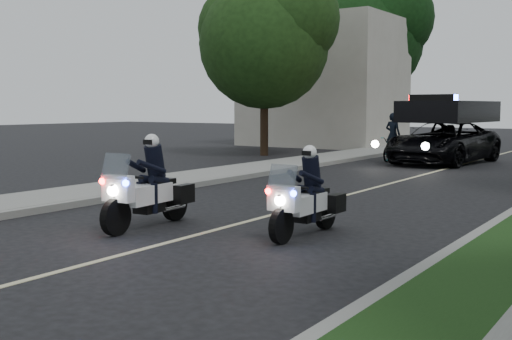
{
  "coord_description": "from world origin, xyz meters",
  "views": [
    {
      "loc": [
        6.72,
        -5.45,
        2.19
      ],
      "look_at": [
        0.19,
        4.2,
        1.0
      ],
      "focal_mm": 43.89,
      "sensor_mm": 36.0,
      "label": 1
    }
  ],
  "objects": [
    {
      "name": "tree_left_far",
      "position": [
        -9.24,
        29.58,
        0.0
      ],
      "size": [
        7.5,
        7.5,
        11.87
      ],
      "primitive_type": null,
      "rotation": [
        0.0,
        0.0,
        -0.06
      ],
      "color": "black",
      "rests_on": "ground"
    },
    {
      "name": "building_far",
      "position": [
        -10.0,
        26.0,
        3.5
      ],
      "size": [
        8.0,
        6.0,
        7.0
      ],
      "primitive_type": "cube",
      "color": "#A8A396",
      "rests_on": "ground"
    },
    {
      "name": "ground",
      "position": [
        0.0,
        0.0,
        0.0
      ],
      "size": [
        120.0,
        120.0,
        0.0
      ],
      "primitive_type": "plane",
      "color": "black",
      "rests_on": "ground"
    },
    {
      "name": "bicycle",
      "position": [
        -2.76,
        18.36,
        0.0
      ],
      "size": [
        0.7,
        1.87,
        0.97
      ],
      "primitive_type": "imported",
      "rotation": [
        0.0,
        0.0,
        0.03
      ],
      "color": "black",
      "rests_on": "ground"
    },
    {
      "name": "curb_left",
      "position": [
        -4.1,
        10.0,
        0.07
      ],
      "size": [
        0.2,
        60.0,
        0.15
      ],
      "primitive_type": "cube",
      "color": "gray",
      "rests_on": "ground"
    },
    {
      "name": "tree_left_near",
      "position": [
        -8.64,
        17.9,
        0.0
      ],
      "size": [
        7.44,
        7.44,
        9.6
      ],
      "primitive_type": null,
      "rotation": [
        0.0,
        0.0,
        0.36
      ],
      "color": "#1F4216",
      "rests_on": "ground"
    },
    {
      "name": "sidewalk_left",
      "position": [
        -5.2,
        10.0,
        0.08
      ],
      "size": [
        2.0,
        60.0,
        0.16
      ],
      "primitive_type": "cube",
      "color": "gray",
      "rests_on": "ground"
    },
    {
      "name": "police_moto_left",
      "position": [
        -1.17,
        2.73,
        0.0
      ],
      "size": [
        0.85,
        2.05,
        1.7
      ],
      "primitive_type": null,
      "rotation": [
        0.0,
        0.0,
        0.08
      ],
      "color": "white",
      "rests_on": "ground"
    },
    {
      "name": "police_moto_right",
      "position": [
        1.56,
        3.68,
        0.0
      ],
      "size": [
        0.64,
        1.81,
        1.54
      ],
      "primitive_type": null,
      "rotation": [
        0.0,
        0.0,
        -0.0
      ],
      "color": "silver",
      "rests_on": "ground"
    },
    {
      "name": "lane_marking",
      "position": [
        0.0,
        10.0,
        0.0
      ],
      "size": [
        0.12,
        50.0,
        0.01
      ],
      "primitive_type": "cube",
      "color": "#BFB78C",
      "rests_on": "ground"
    },
    {
      "name": "police_suv",
      "position": [
        -0.77,
        18.55,
        0.0
      ],
      "size": [
        3.29,
        6.06,
        2.82
      ],
      "primitive_type": "imported",
      "rotation": [
        0.0,
        0.0,
        -0.11
      ],
      "color": "black",
      "rests_on": "ground"
    },
    {
      "name": "cyclist",
      "position": [
        -2.76,
        18.36,
        0.0
      ],
      "size": [
        0.67,
        0.48,
        1.74
      ],
      "primitive_type": "imported",
      "rotation": [
        0.0,
        0.0,
        3.03
      ],
      "color": "black",
      "rests_on": "ground"
    }
  ]
}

